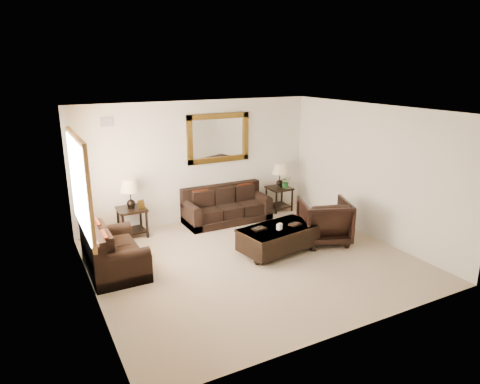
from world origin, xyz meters
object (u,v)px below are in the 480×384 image
end_table_right (280,180)px  coffee_table (278,236)px  loveseat (111,254)px  sofa (226,209)px  end_table_left (131,199)px  armchair (324,219)px

end_table_right → coffee_table: bearing=-123.1°
loveseat → coffee_table: bearing=-102.9°
sofa → coffee_table: size_ratio=1.22×
end_table_left → armchair: end_table_left is taller
end_table_left → end_table_right: (3.60, 0.01, -0.04)m
sofa → coffee_table: sofa is taller
loveseat → end_table_left: 1.66m
end_table_right → armchair: size_ratio=1.22×
sofa → loveseat: 3.14m
loveseat → end_table_left: size_ratio=1.23×
loveseat → armchair: armchair is taller
end_table_left → end_table_right: bearing=0.2°
end_table_left → armchair: size_ratio=1.28×
end_table_right → coffee_table: 2.54m
sofa → end_table_left: bearing=178.2°
sofa → armchair: armchair is taller
loveseat → end_table_left: bearing=-27.0°
coffee_table → armchair: bearing=-8.1°
armchair → sofa: bearing=-36.8°
end_table_left → coffee_table: bearing=-43.0°
sofa → end_table_right: 1.56m
end_table_left → coffee_table: end_table_left is taller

